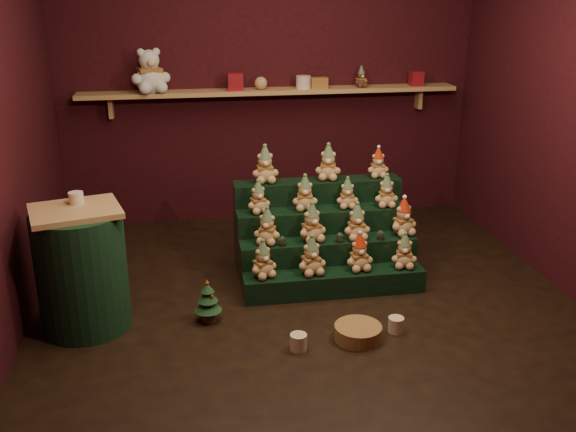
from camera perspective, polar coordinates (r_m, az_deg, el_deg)
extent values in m
plane|color=black|center=(4.84, 1.83, -7.88)|extent=(4.00, 4.00, 0.00)
cube|color=black|center=(6.36, -1.72, 12.17)|extent=(4.00, 0.10, 2.80)
cube|color=black|center=(2.46, 11.56, -0.77)|extent=(4.00, 0.10, 2.80)
cube|color=tan|center=(6.20, -1.48, 11.03)|extent=(3.60, 0.26, 0.04)
cube|color=tan|center=(6.26, -15.47, 9.31)|extent=(0.04, 0.12, 0.20)
cube|color=tan|center=(6.66, 11.54, 10.22)|extent=(0.04, 0.12, 0.20)
cube|color=black|center=(4.97, 4.12, -5.95)|extent=(1.40, 0.22, 0.18)
cube|color=black|center=(5.13, 3.57, -3.99)|extent=(1.40, 0.22, 0.36)
cube|color=black|center=(5.29, 3.06, -2.15)|extent=(1.40, 0.22, 0.54)
cube|color=black|center=(5.46, 2.58, -0.42)|extent=(1.40, 0.22, 0.72)
cylinder|color=black|center=(4.93, -0.51, -2.54)|extent=(0.05, 0.05, 0.02)
sphere|color=silver|center=(4.92, -0.51, -2.13)|extent=(0.06, 0.06, 0.06)
cylinder|color=black|center=(5.02, 4.60, -2.20)|extent=(0.06, 0.06, 0.02)
sphere|color=silver|center=(5.00, 4.62, -1.79)|extent=(0.06, 0.06, 0.06)
cylinder|color=black|center=(5.10, 8.22, -1.96)|extent=(0.05, 0.05, 0.02)
sphere|color=silver|center=(5.09, 8.24, -1.56)|extent=(0.06, 0.06, 0.06)
cube|color=tan|center=(4.44, -18.41, 0.43)|extent=(0.67, 0.60, 0.04)
cylinder|color=#103219|center=(4.59, -17.83, -4.69)|extent=(0.61, 0.61, 0.83)
cylinder|color=beige|center=(4.51, -18.32, 1.54)|extent=(0.10, 0.10, 0.08)
cylinder|color=#443018|center=(4.64, -7.06, -8.97)|extent=(0.10, 0.10, 0.05)
cone|color=#14371C|center=(4.59, -7.12, -7.77)|extent=(0.19, 0.19, 0.10)
cone|color=#14371C|center=(4.56, -7.16, -7.02)|extent=(0.14, 0.14, 0.09)
cone|color=#14371C|center=(4.53, -7.19, -6.32)|extent=(0.10, 0.10, 0.07)
cone|color=gold|center=(4.51, -7.22, -5.77)|extent=(0.03, 0.03, 0.03)
cylinder|color=beige|center=(4.26, 0.94, -11.15)|extent=(0.11, 0.11, 0.11)
cylinder|color=beige|center=(4.52, 9.57, -9.51)|extent=(0.11, 0.11, 0.11)
cylinder|color=olive|center=(4.40, 6.24, -10.25)|extent=(0.39, 0.39, 0.10)
cube|color=maroon|center=(6.13, -4.72, 11.82)|extent=(0.14, 0.14, 0.16)
cylinder|color=beige|center=(6.22, 1.37, 11.81)|extent=(0.14, 0.14, 0.12)
cube|color=maroon|center=(6.52, 11.33, 11.90)|extent=(0.12, 0.12, 0.14)
sphere|color=tan|center=(6.15, -2.43, 11.71)|extent=(0.12, 0.12, 0.12)
cube|color=#C34C1B|center=(6.25, 2.77, 11.74)|extent=(0.16, 0.10, 0.10)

